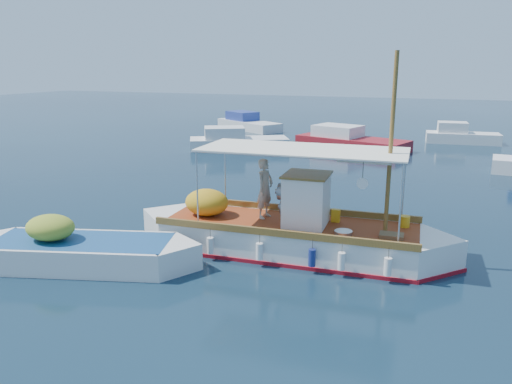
% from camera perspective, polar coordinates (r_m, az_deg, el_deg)
% --- Properties ---
extents(ground, '(160.00, 160.00, 0.00)m').
position_cam_1_polar(ground, '(16.59, 4.63, -6.45)').
color(ground, black).
rests_on(ground, ground).
extents(fishing_caique, '(10.61, 3.30, 6.48)m').
position_cam_1_polar(fishing_caique, '(16.16, 3.60, -4.84)').
color(fishing_caique, white).
rests_on(fishing_caique, ground).
extents(dinghy, '(7.04, 3.44, 1.79)m').
position_cam_1_polar(dinghy, '(15.97, -19.48, -6.67)').
color(dinghy, white).
rests_on(dinghy, ground).
extents(bg_boat_nw, '(7.23, 5.37, 1.80)m').
position_cam_1_polar(bg_boat_nw, '(35.84, -2.31, 5.70)').
color(bg_boat_nw, silver).
rests_on(bg_boat_nw, ground).
extents(bg_boat_n, '(8.44, 5.13, 1.80)m').
position_cam_1_polar(bg_boat_n, '(36.77, 10.56, 5.69)').
color(bg_boat_n, maroon).
rests_on(bg_boat_n, ground).
extents(bg_boat_far_w, '(7.35, 5.80, 1.80)m').
position_cam_1_polar(bg_boat_far_w, '(47.02, -0.97, 7.77)').
color(bg_boat_far_w, silver).
rests_on(bg_boat_far_w, ground).
extents(bg_boat_far_n, '(5.48, 2.47, 1.80)m').
position_cam_1_polar(bg_boat_far_n, '(41.75, 22.31, 5.87)').
color(bg_boat_far_n, silver).
rests_on(bg_boat_far_n, ground).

